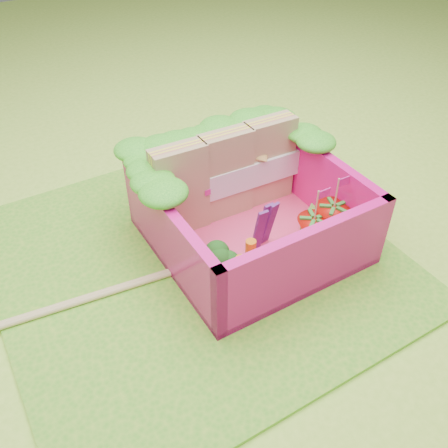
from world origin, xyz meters
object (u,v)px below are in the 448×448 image
object	(u,v)px
broccoli	(218,262)
chopsticks	(42,312)
sandwich_stack	(227,175)
strawberry_left	(313,232)
bento_box	(251,211)
strawberry_right	(332,221)

from	to	relation	value
broccoli	chopsticks	bearing A→B (deg)	161.43
sandwich_stack	strawberry_left	xyz separation A→B (m)	(0.31, -0.64, -0.21)
bento_box	strawberry_right	world-z (taller)	same
broccoli	chopsticks	xyz separation A→B (m)	(-1.06, 0.35, -0.20)
broccoli	strawberry_right	world-z (taller)	strawberry_right
strawberry_left	bento_box	bearing A→B (deg)	135.36
bento_box	sandwich_stack	size ratio (longest dim) A/B	1.06
strawberry_left	chopsticks	bearing A→B (deg)	167.72
broccoli	chopsticks	size ratio (longest dim) A/B	0.14
sandwich_stack	broccoli	world-z (taller)	sandwich_stack
strawberry_left	chopsticks	size ratio (longest dim) A/B	0.22
strawberry_left	chopsticks	distance (m)	1.84
broccoli	strawberry_left	distance (m)	0.74
strawberry_right	sandwich_stack	bearing A→B (deg)	127.50
broccoli	chopsticks	distance (m)	1.13
strawberry_left	chopsticks	world-z (taller)	strawberry_left
sandwich_stack	bento_box	bearing A→B (deg)	-90.80
strawberry_right	chopsticks	bearing A→B (deg)	169.09
strawberry_left	strawberry_right	xyz separation A→B (m)	(0.18, 0.01, 0.01)
strawberry_right	chopsticks	distance (m)	2.01
bento_box	chopsticks	bearing A→B (deg)	176.82
bento_box	chopsticks	xyz separation A→B (m)	(-1.48, 0.08, -0.26)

